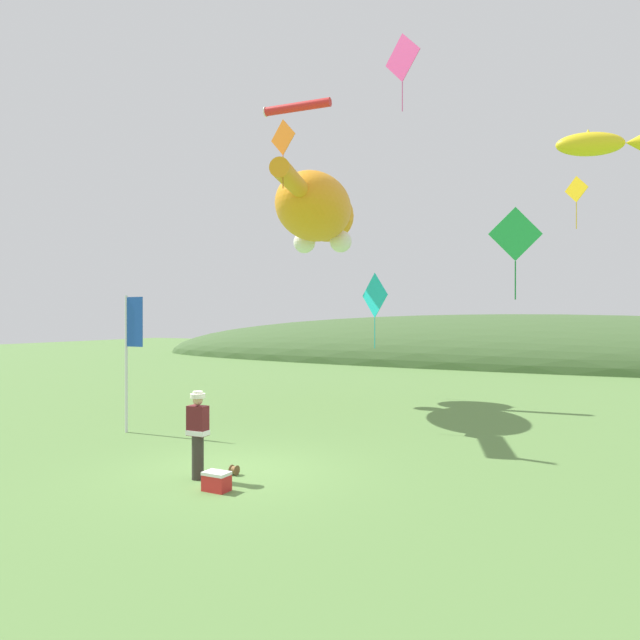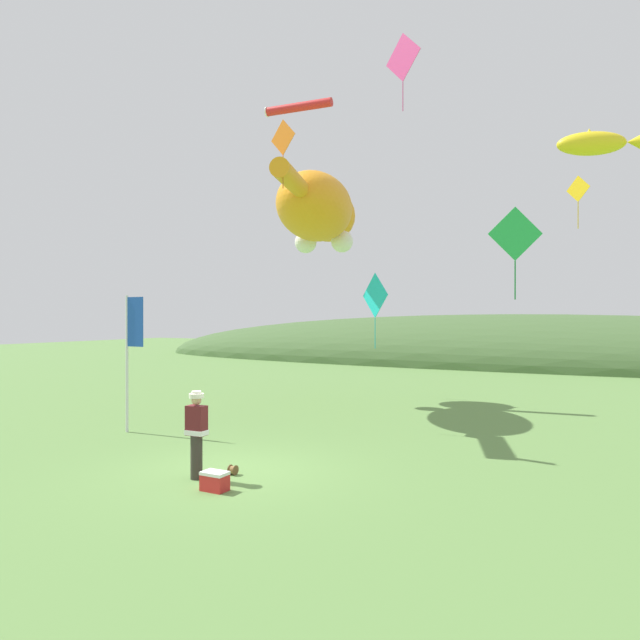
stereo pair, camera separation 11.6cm
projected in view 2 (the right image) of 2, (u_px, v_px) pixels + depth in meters
ground_plane at (230, 472)px, 11.99m from camera, size 120.00×120.00×0.00m
distant_hill_ridge at (509, 364)px, 40.54m from camera, size 61.24×14.21×7.03m
festival_attendant at (196, 432)px, 11.49m from camera, size 0.43×0.30×1.77m
kite_spool at (233, 470)px, 11.79m from camera, size 0.15×0.20×0.20m
picnic_cooler at (215, 481)px, 10.71m from camera, size 0.49×0.33×0.36m
festival_banner_pole at (131, 343)px, 16.13m from camera, size 0.66×0.08×3.89m
kite_giant_cat at (319, 211)px, 21.09m from camera, size 4.01×8.95×2.81m
kite_fish_windsock at (602, 143)px, 16.19m from camera, size 2.59×1.51×0.77m
kite_tube_streamer at (298, 107)px, 23.25m from camera, size 2.95×0.68×0.44m
kite_diamond_red at (295, 189)px, 25.50m from camera, size 0.94×0.06×1.84m
kite_diamond_gold at (578, 190)px, 19.23m from camera, size 0.77×0.48×1.79m
kite_diamond_teal at (375, 296)px, 16.65m from camera, size 1.10×0.75×2.21m
kite_diamond_pink at (403, 58)px, 17.33m from camera, size 1.34×0.65×2.38m
kite_diamond_green at (515, 234)px, 13.23m from camera, size 1.14×0.57×2.16m
kite_diamond_orange at (283, 138)px, 15.46m from camera, size 0.94×0.30×1.87m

